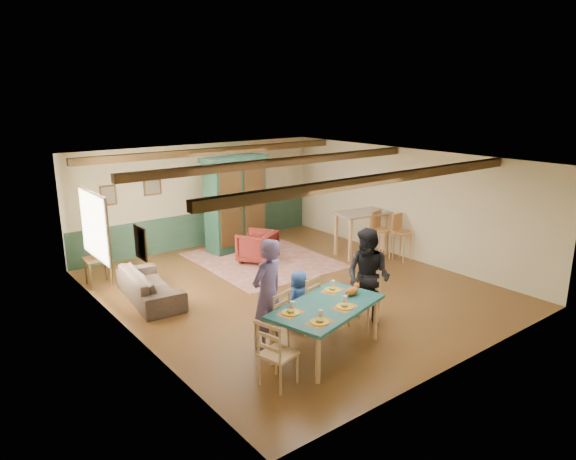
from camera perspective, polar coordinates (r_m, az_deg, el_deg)
floor at (r=10.89m, az=0.62°, el=-6.41°), size 8.00×8.00×0.00m
wall_back at (r=13.75m, az=-9.80°, el=3.78°), size 7.00×0.02×2.70m
wall_left at (r=8.82m, az=-17.51°, el=-3.04°), size 0.02×8.00×2.70m
wall_right at (r=12.88m, az=12.94°, el=2.87°), size 0.02×8.00×2.70m
ceiling at (r=10.22m, az=0.66°, el=7.84°), size 7.00×8.00×0.02m
wainscot_back at (r=13.93m, az=-9.59°, el=0.14°), size 6.95×0.03×0.90m
ceiling_beam_front at (r=8.57m, az=10.31°, el=5.59°), size 6.95×0.16×0.16m
ceiling_beam_mid at (r=10.54m, az=-0.71°, el=7.56°), size 6.95×0.16×0.16m
ceiling_beam_back at (r=12.70m, az=-7.88°, el=8.70°), size 6.95×0.16×0.16m
window_left at (r=10.33m, az=-20.79°, el=0.44°), size 0.06×1.60×1.30m
picture_left_wall at (r=8.17m, az=-16.04°, el=-1.39°), size 0.04×0.42×0.52m
picture_back_a at (r=13.10m, az=-14.85°, el=4.95°), size 0.45×0.04×0.55m
picture_back_b at (r=12.74m, az=-19.34°, el=3.64°), size 0.38×0.04×0.48m
dining_table at (r=8.22m, az=4.26°, el=-10.87°), size 2.09×1.49×0.79m
dining_chair_far_left at (r=8.27m, az=-1.79°, el=-9.86°), size 0.54×0.56×1.00m
dining_chair_far_right at (r=8.88m, az=1.67°, el=-8.05°), size 0.54×0.56×1.00m
dining_chair_end_left at (r=7.30m, az=-1.09°, el=-13.44°), size 0.56×0.54×1.00m
dining_chair_end_right at (r=9.13m, az=8.48°, el=-7.57°), size 0.56×0.54×1.00m
person_man at (r=8.16m, az=-2.27°, el=-7.11°), size 0.75×0.59×1.81m
person_woman at (r=9.08m, az=8.90°, el=-5.22°), size 0.85×0.98×1.73m
person_child at (r=8.92m, az=1.24°, el=-7.75°), size 0.58×0.45×1.05m
cat at (r=8.43m, az=7.10°, el=-6.66°), size 0.40×0.24×0.19m
place_setting_near_left at (r=7.46m, az=3.55°, el=-9.85°), size 0.49×0.41×0.11m
place_setting_near_center at (r=7.99m, az=6.32°, el=-8.18°), size 0.49×0.41×0.11m
place_setting_far_left at (r=7.74m, az=0.30°, el=-8.88°), size 0.49×0.41×0.11m
place_setting_far_right at (r=8.62m, az=4.98°, el=-6.38°), size 0.49×0.41×0.11m
area_rug at (r=12.63m, az=-2.84°, el=-3.33°), size 2.96×3.49×0.01m
armoire at (r=13.30m, az=-5.85°, el=2.93°), size 1.77×0.84×2.42m
armchair at (r=12.42m, az=-3.43°, el=-1.84°), size 1.12×1.13×0.76m
sofa at (r=10.54m, az=-15.09°, el=-5.96°), size 1.01×2.12×0.60m
end_table at (r=11.63m, az=-20.32°, el=-4.34°), size 0.53×0.53×0.62m
table_lamp at (r=11.46m, az=-20.58°, el=-1.55°), size 0.32×0.32×0.56m
counter_table at (r=13.03m, az=8.19°, el=-0.38°), size 1.42×0.95×1.10m
bar_stool_left at (r=12.77m, az=10.34°, el=-0.61°), size 0.47×0.51×1.18m
bar_stool_right at (r=12.77m, az=12.61°, el=-0.84°), size 0.45×0.48×1.13m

